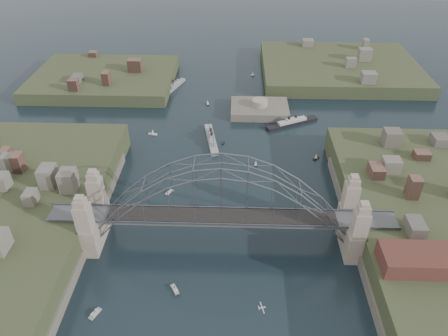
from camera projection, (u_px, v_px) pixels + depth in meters
ground at (222, 241)px, 106.43m from camera, size 500.00×500.00×0.00m
bridge at (221, 204)px, 99.32m from camera, size 84.00×13.80×24.60m
headland_nw at (105, 83)px, 185.21m from camera, size 60.00×45.00×9.00m
headland_ne at (339, 72)px, 194.45m from camera, size 70.00×55.00×9.50m
fort_island at (259, 113)px, 163.45m from camera, size 22.00×16.00×9.40m
wharf_shed at (429, 260)px, 88.03m from camera, size 20.00×8.00×4.00m
naval_cruiser_near at (211, 139)px, 145.52m from camera, size 6.07×19.53×5.82m
naval_cruiser_far at (175, 86)px, 181.88m from camera, size 7.38×15.23×5.22m
ocean_liner at (292, 123)px, 154.96m from camera, size 19.82×11.92×5.10m
aeroplane at (261, 308)px, 80.91m from camera, size 1.52×2.70×0.40m
small_boat_a at (169, 192)px, 122.38m from camera, size 2.24×2.92×0.45m
small_boat_b at (256, 163)px, 133.15m from camera, size 1.40×1.79×2.38m
small_boat_c at (175, 289)px, 93.90m from camera, size 2.44×3.09×1.43m
small_boat_d at (316, 157)px, 136.43m from camera, size 2.30×2.37×2.38m
small_boat_e at (153, 133)px, 149.13m from camera, size 3.26×1.68×2.38m
small_boat_f at (223, 143)px, 144.52m from camera, size 1.06×1.90×0.45m
small_boat_h at (208, 103)px, 168.09m from camera, size 1.38×2.11×2.38m
small_boat_i at (350, 202)px, 118.64m from camera, size 0.80×2.18×1.43m
small_boat_j at (95, 314)px, 88.69m from camera, size 2.32×3.27×1.43m
small_boat_k at (253, 74)px, 192.18m from camera, size 2.08×1.27×2.38m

